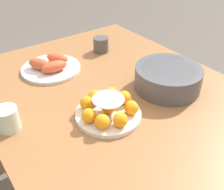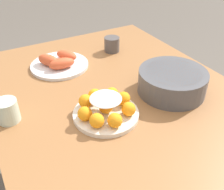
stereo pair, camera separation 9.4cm
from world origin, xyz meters
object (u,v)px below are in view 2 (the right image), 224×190
cup_near (7,111)px  seafood_platter (59,63)px  cake_plate (106,109)px  cup_far (112,44)px  serving_bowl (172,81)px  dining_table (117,112)px

cup_near → seafood_platter: bearing=134.8°
cake_plate → cup_near: 0.33m
seafood_platter → cup_far: (-0.03, 0.29, 0.02)m
serving_bowl → seafood_platter: 0.51m
cake_plate → serving_bowl: size_ratio=0.87×
seafood_platter → cup_far: 0.29m
dining_table → cake_plate: bearing=-46.9°
cake_plate → serving_bowl: bearing=91.2°
cake_plate → serving_bowl: (-0.01, 0.29, 0.02)m
serving_bowl → seafood_platter: size_ratio=1.00×
seafood_platter → dining_table: bearing=21.4°
cup_near → cup_far: size_ratio=1.04×
cake_plate → seafood_platter: size_ratio=0.87×
cup_far → dining_table: bearing=-25.9°
dining_table → seafood_platter: size_ratio=4.72×
dining_table → seafood_platter: seafood_platter is taller
serving_bowl → cup_far: (-0.44, -0.02, -0.01)m
seafood_platter → cup_near: bearing=-45.2°
dining_table → cup_near: bearing=-95.7°
cup_far → cup_near: bearing=-61.8°
dining_table → seafood_platter: (-0.31, -0.12, 0.11)m
cake_plate → serving_bowl: serving_bowl is taller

